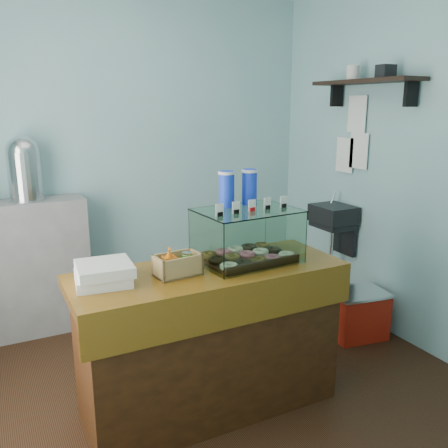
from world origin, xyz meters
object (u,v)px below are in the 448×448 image
display_case (245,233)px  coffee_urn (24,167)px  counter (210,339)px  red_cooler (357,314)px

display_case → coffee_urn: 1.89m
coffee_urn → counter: bearing=-62.5°
display_case → counter: bearing=-169.5°
counter → red_cooler: counter is taller
counter → coffee_urn: (-0.82, 1.58, 0.90)m
counter → coffee_urn: 2.00m
display_case → coffee_urn: coffee_urn is taller
counter → coffee_urn: bearing=117.5°
coffee_urn → red_cooler: coffee_urn is taller
red_cooler → counter: bearing=-159.6°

